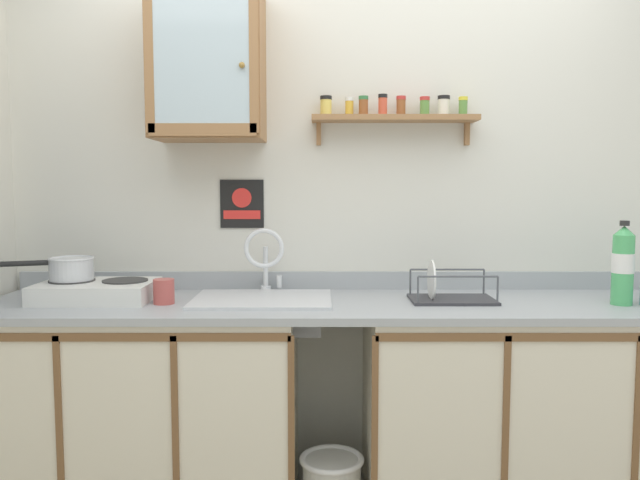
{
  "coord_description": "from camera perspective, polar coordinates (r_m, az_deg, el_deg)",
  "views": [
    {
      "loc": [
        -0.13,
        -2.06,
        1.42
      ],
      "look_at": [
        -0.14,
        0.53,
        1.2
      ],
      "focal_mm": 34.48,
      "sensor_mm": 36.0,
      "label": 1
    }
  ],
  "objects": [
    {
      "name": "sink",
      "position": [
        2.57,
        -5.09,
        -5.95
      ],
      "size": [
        0.56,
        0.46,
        0.4
      ],
      "color": "silver",
      "rests_on": "countertop"
    },
    {
      "name": "back_wall",
      "position": [
        2.82,
        2.86,
        1.13
      ],
      "size": [
        3.63,
        0.07,
        2.45
      ],
      "color": "silver",
      "rests_on": "ground"
    },
    {
      "name": "backsplash",
      "position": [
        2.81,
        2.87,
        -3.77
      ],
      "size": [
        2.99,
        0.02,
        0.08
      ],
      "primitive_type": "cube",
      "color": "#9EA3A8",
      "rests_on": "countertop"
    },
    {
      "name": "bottle_soda_green_0",
      "position": [
        2.7,
        26.54,
        -2.08
      ],
      "size": [
        0.08,
        0.08,
        0.33
      ],
      "color": "#4CB266",
      "rests_on": "countertop"
    },
    {
      "name": "lower_cabinet_run_right",
      "position": [
        2.8,
        19.93,
        -15.26
      ],
      "size": [
        1.45,
        0.63,
        0.93
      ],
      "color": "black",
      "rests_on": "ground"
    },
    {
      "name": "hot_plate_stove",
      "position": [
        2.69,
        -19.77,
        -4.45
      ],
      "size": [
        0.46,
        0.32,
        0.08
      ],
      "color": "silver",
      "rests_on": "countertop"
    },
    {
      "name": "mug",
      "position": [
        2.54,
        -14.06,
        -4.62
      ],
      "size": [
        0.08,
        0.12,
        0.1
      ],
      "color": "#B24C47",
      "rests_on": "countertop"
    },
    {
      "name": "lower_cabinet_run",
      "position": [
        2.75,
        -15.87,
        -15.55
      ],
      "size": [
        1.29,
        0.63,
        0.93
      ],
      "color": "black",
      "rests_on": "ground"
    },
    {
      "name": "warning_sign",
      "position": [
        2.8,
        -7.01,
        3.33
      ],
      "size": [
        0.2,
        0.01,
        0.22
      ],
      "color": "black"
    },
    {
      "name": "saucepan",
      "position": [
        2.74,
        -21.92,
        -2.4
      ],
      "size": [
        0.35,
        0.19,
        0.09
      ],
      "color": "silver",
      "rests_on": "hot_plate_stove"
    },
    {
      "name": "spice_shelf",
      "position": [
        2.75,
        7.15,
        11.45
      ],
      "size": [
        0.72,
        0.14,
        0.21
      ],
      "color": "#996B42"
    },
    {
      "name": "countertop",
      "position": [
        2.52,
        3.18,
        -6.05
      ],
      "size": [
        2.99,
        0.65,
        0.03
      ],
      "primitive_type": "cube",
      "color": "#9EA3A8",
      "rests_on": "lower_cabinet_run"
    },
    {
      "name": "wall_cabinet",
      "position": [
        2.72,
        -10.09,
        15.69
      ],
      "size": [
        0.46,
        0.33,
        0.63
      ],
      "color": "#996B42"
    },
    {
      "name": "dish_rack",
      "position": [
        2.57,
        12.06,
        -5.0
      ],
      "size": [
        0.34,
        0.22,
        0.17
      ],
      "color": "#333338",
      "rests_on": "countertop"
    }
  ]
}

